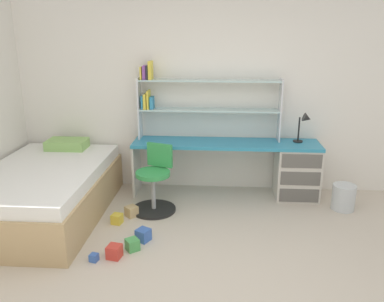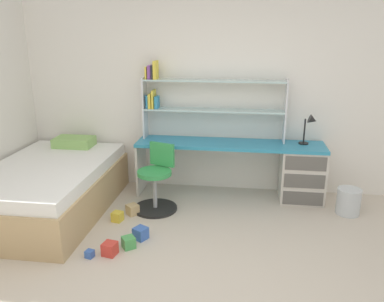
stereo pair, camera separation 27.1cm
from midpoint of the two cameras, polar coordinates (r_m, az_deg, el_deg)
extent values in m
cube|color=beige|center=(3.34, -0.83, -20.85)|extent=(6.07, 5.78, 0.02)
cube|color=white|center=(5.11, 1.44, 8.52)|extent=(6.07, 0.06, 2.58)
cube|color=teal|center=(4.94, 3.40, 1.06)|extent=(2.34, 0.50, 0.04)
cube|color=beige|center=(5.12, 13.55, -2.98)|extent=(0.53, 0.48, 0.67)
cube|color=beige|center=(5.19, -9.57, -2.47)|extent=(0.03, 0.45, 0.67)
cube|color=#5E5B57|center=(4.98, 13.81, -6.34)|extent=(0.48, 0.01, 0.17)
cube|color=#5E5B57|center=(4.90, 13.99, -3.95)|extent=(0.48, 0.01, 0.17)
cube|color=#5E5B57|center=(4.82, 14.18, -1.47)|extent=(0.48, 0.01, 0.17)
cube|color=silver|center=(5.10, -9.15, 6.14)|extent=(0.02, 0.22, 0.78)
cube|color=silver|center=(5.01, 11.17, 5.83)|extent=(0.02, 0.22, 0.78)
cube|color=silver|center=(4.98, 0.92, 5.97)|extent=(1.76, 0.22, 0.02)
cube|color=silver|center=(4.92, 0.94, 10.22)|extent=(1.76, 0.22, 0.02)
cube|color=#338CBF|center=(5.08, -8.72, 7.06)|extent=(0.03, 0.14, 0.17)
cube|color=yellow|center=(5.07, -8.31, 7.17)|extent=(0.03, 0.18, 0.19)
cube|color=yellow|center=(5.06, -7.88, 7.43)|extent=(0.02, 0.18, 0.23)
cube|color=#338CBF|center=(5.06, -7.40, 6.99)|extent=(0.04, 0.14, 0.15)
cube|color=yellow|center=(5.03, -8.94, 11.16)|extent=(0.02, 0.14, 0.15)
cube|color=purple|center=(5.02, -8.47, 11.26)|extent=(0.04, 0.14, 0.17)
cube|color=#26262D|center=(5.01, -8.02, 11.30)|extent=(0.02, 0.18, 0.17)
cube|color=yellow|center=(5.00, -7.64, 11.59)|extent=(0.04, 0.18, 0.22)
cylinder|color=black|center=(5.08, 13.69, 1.38)|extent=(0.12, 0.12, 0.02)
cylinder|color=black|center=(5.04, 13.82, 3.11)|extent=(0.02, 0.02, 0.30)
cone|color=black|center=(4.98, 14.94, 4.62)|extent=(0.12, 0.11, 0.13)
cylinder|color=black|center=(4.74, -7.21, -8.44)|extent=(0.52, 0.52, 0.03)
cylinder|color=#A5A8AD|center=(4.66, -7.30, -6.15)|extent=(0.05, 0.05, 0.44)
cylinder|color=green|center=(4.57, -7.42, -3.32)|extent=(0.40, 0.40, 0.05)
cube|color=green|center=(4.66, -6.38, -0.60)|extent=(0.32, 0.14, 0.28)
cube|color=tan|center=(4.85, -22.13, -6.38)|extent=(1.29, 2.05, 0.44)
cube|color=white|center=(4.75, -22.51, -3.16)|extent=(1.23, 1.99, 0.14)
cube|color=#8CBF66|center=(5.38, -19.11, 0.93)|extent=(0.50, 0.32, 0.12)
cylinder|color=silver|center=(4.98, 19.75, -6.36)|extent=(0.27, 0.27, 0.31)
cube|color=#3860B7|center=(4.11, -9.02, -12.01)|extent=(0.17, 0.17, 0.12)
cube|color=gold|center=(4.50, -12.59, -9.64)|extent=(0.13, 0.13, 0.11)
cube|color=#479E51|center=(3.97, -10.66, -13.27)|extent=(0.16, 0.16, 0.12)
cube|color=red|center=(3.89, -13.28, -14.11)|extent=(0.15, 0.15, 0.12)
cube|color=tan|center=(4.63, -10.48, -8.66)|extent=(0.17, 0.17, 0.12)
cube|color=#3860B7|center=(3.90, -16.10, -14.72)|extent=(0.09, 0.09, 0.07)
camera|label=1|loc=(0.14, -91.83, -0.56)|focal=36.63mm
camera|label=2|loc=(0.14, 88.17, 0.56)|focal=36.63mm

